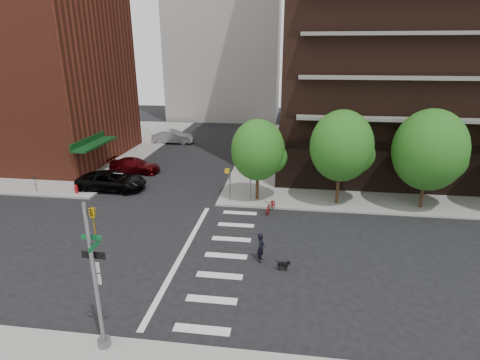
{
  "coord_description": "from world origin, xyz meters",
  "views": [
    {
      "loc": [
        6.25,
        -18.34,
        10.93
      ],
      "look_at": [
        3.0,
        6.0,
        2.5
      ],
      "focal_mm": 28.0,
      "sensor_mm": 36.0,
      "label": 1
    }
  ],
  "objects_px": {
    "fire_hydrant": "(76,189)",
    "parked_car_maroon": "(135,165)",
    "parked_car_black": "(112,181)",
    "traffic_signal": "(97,289)",
    "scooter": "(271,206)",
    "dog_walker": "(261,247)",
    "parked_car_silver": "(173,137)"
  },
  "relations": [
    {
      "from": "traffic_signal",
      "to": "scooter",
      "type": "xyz_separation_m",
      "value": [
        5.64,
        13.99,
        -2.21
      ]
    },
    {
      "from": "fire_hydrant",
      "to": "dog_walker",
      "type": "relative_size",
      "value": 0.44
    },
    {
      "from": "fire_hydrant",
      "to": "dog_walker",
      "type": "xyz_separation_m",
      "value": [
        15.49,
        -8.07,
        0.28
      ]
    },
    {
      "from": "parked_car_maroon",
      "to": "parked_car_silver",
      "type": "relative_size",
      "value": 0.94
    },
    {
      "from": "fire_hydrant",
      "to": "parked_car_black",
      "type": "height_order",
      "value": "parked_car_black"
    },
    {
      "from": "traffic_signal",
      "to": "scooter",
      "type": "distance_m",
      "value": 15.25
    },
    {
      "from": "traffic_signal",
      "to": "scooter",
      "type": "relative_size",
      "value": 3.21
    },
    {
      "from": "fire_hydrant",
      "to": "parked_car_maroon",
      "type": "xyz_separation_m",
      "value": [
        2.3,
        6.32,
        0.14
      ]
    },
    {
      "from": "fire_hydrant",
      "to": "parked_car_black",
      "type": "bearing_deg",
      "value": 33.78
    },
    {
      "from": "traffic_signal",
      "to": "fire_hydrant",
      "type": "xyz_separation_m",
      "value": [
        -10.03,
        15.29,
        -2.15
      ]
    },
    {
      "from": "parked_car_maroon",
      "to": "scooter",
      "type": "relative_size",
      "value": 2.57
    },
    {
      "from": "parked_car_silver",
      "to": "dog_walker",
      "type": "height_order",
      "value": "parked_car_silver"
    },
    {
      "from": "scooter",
      "to": "dog_walker",
      "type": "distance_m",
      "value": 6.78
    },
    {
      "from": "parked_car_silver",
      "to": "dog_walker",
      "type": "relative_size",
      "value": 3.06
    },
    {
      "from": "scooter",
      "to": "dog_walker",
      "type": "xyz_separation_m",
      "value": [
        -0.18,
        -6.77,
        0.34
      ]
    },
    {
      "from": "scooter",
      "to": "parked_car_black",
      "type": "bearing_deg",
      "value": -177.15
    },
    {
      "from": "traffic_signal",
      "to": "fire_hydrant",
      "type": "height_order",
      "value": "traffic_signal"
    },
    {
      "from": "traffic_signal",
      "to": "parked_car_black",
      "type": "xyz_separation_m",
      "value": [
        -7.73,
        16.83,
        -1.92
      ]
    },
    {
      "from": "fire_hydrant",
      "to": "scooter",
      "type": "height_order",
      "value": "scooter"
    },
    {
      "from": "fire_hydrant",
      "to": "parked_car_maroon",
      "type": "distance_m",
      "value": 6.73
    },
    {
      "from": "dog_walker",
      "to": "parked_car_maroon",
      "type": "bearing_deg",
      "value": 47.06
    },
    {
      "from": "parked_car_black",
      "to": "dog_walker",
      "type": "bearing_deg",
      "value": -125.95
    },
    {
      "from": "fire_hydrant",
      "to": "scooter",
      "type": "bearing_deg",
      "value": -4.74
    },
    {
      "from": "parked_car_silver",
      "to": "parked_car_black",
      "type": "bearing_deg",
      "value": 176.36
    },
    {
      "from": "parked_car_black",
      "to": "parked_car_silver",
      "type": "xyz_separation_m",
      "value": [
        0.0,
        16.96,
        0.06
      ]
    },
    {
      "from": "fire_hydrant",
      "to": "parked_car_silver",
      "type": "distance_m",
      "value": 18.65
    },
    {
      "from": "dog_walker",
      "to": "parked_car_silver",
      "type": "bearing_deg",
      "value": 30.94
    },
    {
      "from": "traffic_signal",
      "to": "fire_hydrant",
      "type": "distance_m",
      "value": 18.42
    },
    {
      "from": "parked_car_maroon",
      "to": "parked_car_silver",
      "type": "distance_m",
      "value": 12.18
    },
    {
      "from": "dog_walker",
      "to": "parked_car_black",
      "type": "bearing_deg",
      "value": 58.48
    },
    {
      "from": "traffic_signal",
      "to": "dog_walker",
      "type": "bearing_deg",
      "value": 52.94
    },
    {
      "from": "dog_walker",
      "to": "traffic_signal",
      "type": "bearing_deg",
      "value": 147.48
    }
  ]
}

